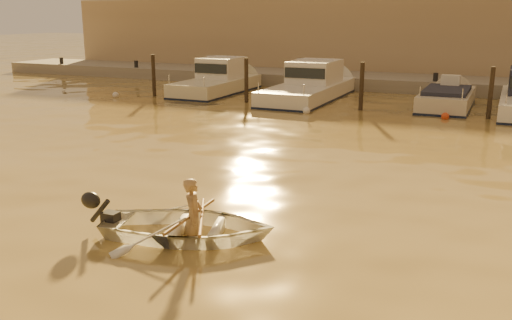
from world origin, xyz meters
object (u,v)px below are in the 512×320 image
at_px(moored_boat_3, 446,102).
at_px(waterfront_building, 419,39).
at_px(dinghy, 189,227).
at_px(moored_boat_1, 216,81).
at_px(person, 194,216).
at_px(moored_boat_2, 309,86).

height_order(moored_boat_3, waterfront_building, waterfront_building).
bearing_deg(moored_boat_3, dinghy, -98.61).
xyz_separation_m(moored_boat_1, moored_boat_3, (11.23, 0.00, -0.40)).
bearing_deg(person, waterfront_building, -14.73).
relative_size(dinghy, moored_boat_2, 0.37).
xyz_separation_m(moored_boat_3, waterfront_building, (-3.01, 11.00, 2.17)).
bearing_deg(moored_boat_2, moored_boat_1, 180.00).
xyz_separation_m(moored_boat_2, waterfront_building, (3.24, 11.00, 1.77)).
height_order(dinghy, moored_boat_2, moored_boat_2).
bearing_deg(dinghy, moored_boat_2, -3.82).
bearing_deg(dinghy, waterfront_building, -14.92).
distance_m(dinghy, moored_boat_3, 17.44).
height_order(person, moored_boat_1, moored_boat_1).
relative_size(dinghy, moored_boat_1, 0.46).
bearing_deg(person, moored_boat_2, -3.50).
bearing_deg(moored_boat_1, dinghy, -63.44).
xyz_separation_m(person, moored_boat_3, (2.51, 17.22, -0.19)).
relative_size(moored_boat_1, waterfront_building, 0.15).
bearing_deg(person, moored_boat_1, 11.12).
distance_m(moored_boat_1, moored_boat_2, 4.99).
relative_size(dinghy, waterfront_building, 0.07).
bearing_deg(waterfront_building, moored_boat_3, -74.71).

